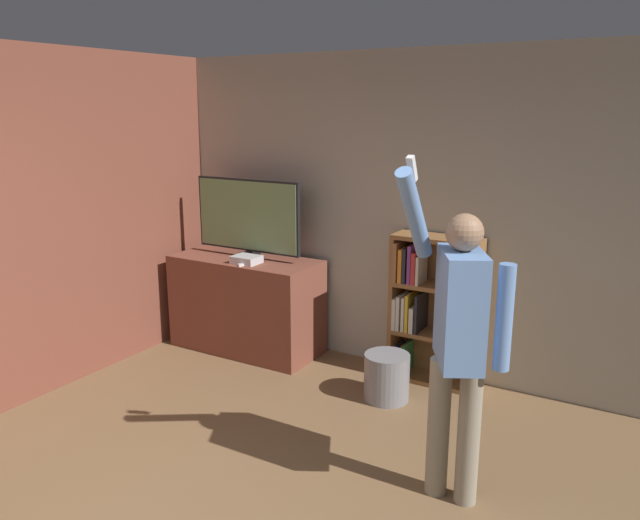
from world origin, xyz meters
TOP-DOWN VIEW (x-y plane):
  - wall_back at (0.00, 3.14)m, footprint 6.33×0.06m
  - wall_side_brick at (-2.20, 1.55)m, footprint 0.06×4.71m
  - tv_ledge at (-1.36, 2.74)m, footprint 1.40×0.61m
  - television at (-1.36, 2.80)m, footprint 1.11×0.22m
  - game_console at (-1.23, 2.59)m, footprint 0.24×0.20m
  - remote_loose at (-1.19, 2.52)m, footprint 0.09×0.14m
  - bookshelf at (0.34, 2.96)m, footprint 0.71×0.28m
  - person at (1.08, 1.48)m, footprint 0.57×0.56m
  - waste_bin at (0.22, 2.45)m, footprint 0.36×0.36m

SIDE VIEW (x-z plane):
  - waste_bin at x=0.22m, z-range 0.00..0.37m
  - tv_ledge at x=-1.36m, z-range 0.00..0.88m
  - bookshelf at x=0.34m, z-range 0.02..1.26m
  - remote_loose at x=-1.19m, z-range 0.88..0.91m
  - game_console at x=-1.23m, z-range 0.88..0.95m
  - person at x=1.08m, z-range 0.03..2.03m
  - television at x=-1.36m, z-range 0.90..1.62m
  - wall_back at x=0.00m, z-range 0.00..2.70m
  - wall_side_brick at x=-2.20m, z-range 0.00..2.70m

